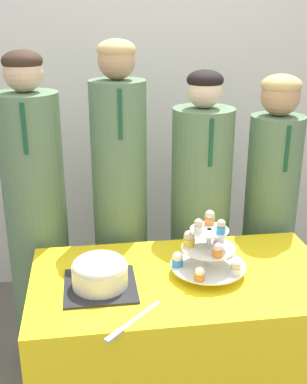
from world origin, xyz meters
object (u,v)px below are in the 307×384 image
at_px(cake_knife, 125,327).
at_px(student_1, 121,219).
at_px(cupcake_stand, 208,249).
at_px(student_0, 38,229).
at_px(student_3, 269,223).
at_px(round_cake, 100,272).
at_px(student_2, 200,229).

relative_size(cake_knife, student_1, 0.13).
bearing_deg(cupcake_stand, student_0, 144.95).
height_order(cake_knife, student_0, student_0).
relative_size(cupcake_stand, student_3, 0.21).
xyz_separation_m(student_1, student_3, (0.77, -0.00, -0.07)).
height_order(round_cake, student_3, student_3).
xyz_separation_m(cake_knife, student_0, (-0.35, 0.82, 0.01)).
xyz_separation_m(round_cake, student_2, (0.53, 0.55, -0.11)).
distance_m(cupcake_stand, student_0, 0.88).
xyz_separation_m(student_0, student_3, (1.18, -0.00, -0.04)).
xyz_separation_m(cupcake_stand, student_2, (0.09, 0.50, -0.15)).
distance_m(student_2, student_3, 0.37).
bearing_deg(student_1, cupcake_stand, -58.15).
height_order(cupcake_stand, student_3, student_3).
height_order(student_0, student_3, student_0).
height_order(cake_knife, cupcake_stand, cupcake_stand).
xyz_separation_m(student_0, student_1, (0.41, -0.00, 0.03)).
bearing_deg(student_0, round_cake, -62.85).
relative_size(student_1, student_3, 1.11).
distance_m(round_cake, student_0, 0.62).
relative_size(round_cake, student_1, 0.17).
relative_size(round_cake, cake_knife, 1.29).
distance_m(student_0, student_1, 0.41).
relative_size(student_0, student_1, 0.97).
xyz_separation_m(student_1, student_2, (0.40, 0.00, -0.08)).
bearing_deg(round_cake, cake_knife, -75.08).
bearing_deg(cake_knife, student_2, 16.17).
relative_size(cake_knife, cupcake_stand, 0.71).
bearing_deg(student_2, round_cake, -133.79).
bearing_deg(student_0, cake_knife, -66.66).
relative_size(student_0, student_2, 1.06).
xyz_separation_m(cake_knife, student_3, (0.83, 0.82, -0.03)).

